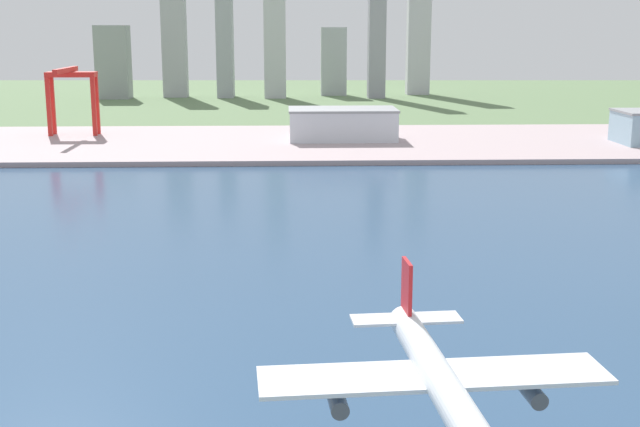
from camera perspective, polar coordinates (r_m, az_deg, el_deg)
The scene contains 7 objects.
ground_plane at distance 261.78m, azimuth -2.89°, elevation -1.02°, with size 2400.00×2400.00×0.00m, color #5A764D.
water_bay at distance 203.89m, azimuth -3.09°, elevation -4.92°, with size 840.00×360.00×0.15m, color #2D4C70.
industrial_pier at distance 448.58m, azimuth -2.61°, elevation 4.79°, with size 840.00×140.00×2.50m, color #AB969A.
airplane_landing at distance 94.91m, azimuth 7.97°, elevation -10.99°, with size 39.76×42.22×12.10m.
port_crane_red at distance 486.67m, azimuth -16.47°, elevation 8.29°, with size 26.83×43.91×37.45m.
warehouse_main at distance 451.86m, azimuth 1.53°, elevation 6.07°, with size 57.29×33.27×16.53m.
distant_skyline at distance 765.11m, azimuth -3.30°, elevation 12.13°, with size 297.44×56.78×141.47m.
Camera 1 is at (3.65, 45.41, 60.85)m, focal length 47.38 mm.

